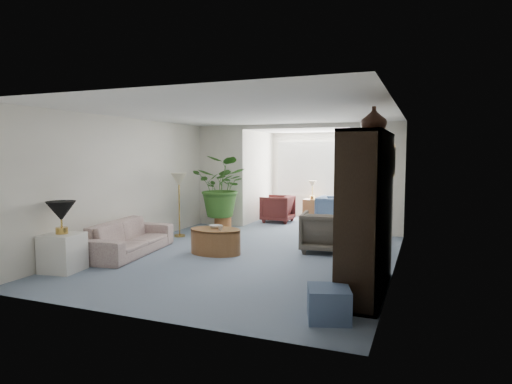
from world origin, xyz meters
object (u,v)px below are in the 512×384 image
at_px(side_table_dark, 364,235).
at_px(plant_pot, 223,224).
at_px(sofa, 129,238).
at_px(sunroom_chair_blue, 334,211).
at_px(entertainment_cabinet, 367,213).
at_px(cabinet_urn, 374,120).
at_px(sunroom_table, 312,209).
at_px(framed_picture, 393,161).
at_px(coffee_table, 216,241).
at_px(coffee_cup, 220,228).
at_px(wingback_chair, 323,232).
at_px(table_lamp, 61,211).
at_px(end_table, 63,253).
at_px(sunroom_chair_maroon, 278,209).
at_px(coffee_bowl, 215,226).
at_px(floor_lamp, 179,179).
at_px(ottoman, 329,304).

relative_size(side_table_dark, plant_pot, 1.54).
height_order(sofa, sunroom_chair_blue, sunroom_chair_blue).
bearing_deg(entertainment_cabinet, cabinet_urn, 90.00).
bearing_deg(sunroom_table, framed_picture, -63.30).
height_order(coffee_table, coffee_cup, coffee_cup).
height_order(framed_picture, sunroom_chair_blue, framed_picture).
bearing_deg(cabinet_urn, framed_picture, 66.76).
relative_size(wingback_chair, entertainment_cabinet, 0.39).
height_order(sofa, table_lamp, table_lamp).
bearing_deg(framed_picture, end_table, -159.82).
relative_size(sunroom_chair_blue, sunroom_chair_maroon, 1.04).
height_order(plant_pot, sunroom_table, sunroom_table).
relative_size(cabinet_urn, plant_pot, 0.92).
bearing_deg(sofa, coffee_cup, -80.51).
bearing_deg(coffee_bowl, side_table_dark, 22.98).
height_order(table_lamp, coffee_bowl, table_lamp).
bearing_deg(coffee_table, plant_pot, 112.76).
distance_m(framed_picture, entertainment_cabinet, 1.25).
distance_m(floor_lamp, entertainment_cabinet, 4.93).
bearing_deg(ottoman, end_table, 173.91).
bearing_deg(coffee_table, side_table_dark, 25.31).
bearing_deg(side_table_dark, framed_picture, -67.55).
distance_m(wingback_chair, sunroom_chair_blue, 3.03).
height_order(sofa, entertainment_cabinet, entertainment_cabinet).
height_order(end_table, sunroom_chair_maroon, sunroom_chair_maroon).
bearing_deg(sunroom_chair_blue, sunroom_chair_maroon, 89.81).
distance_m(wingback_chair, cabinet_urn, 2.71).
xyz_separation_m(end_table, ottoman, (4.22, -0.45, -0.11)).
relative_size(end_table, wingback_chair, 0.72).
height_order(floor_lamp, sunroom_table, floor_lamp).
bearing_deg(sunroom_table, side_table_dark, -61.68).
distance_m(coffee_table, sunroom_chair_maroon, 3.88).
distance_m(cabinet_urn, ottoman, 2.67).
distance_m(floor_lamp, sunroom_table, 4.16).
height_order(floor_lamp, plant_pot, floor_lamp).
distance_m(wingback_chair, side_table_dark, 0.76).
bearing_deg(sunroom_chair_maroon, coffee_table, 1.72).
height_order(cabinet_urn, ottoman, cabinet_urn).
distance_m(entertainment_cabinet, cabinet_urn, 1.32).
height_order(cabinet_urn, sunroom_chair_blue, cabinet_urn).
bearing_deg(sunroom_chair_maroon, wingback_chair, 32.27).
relative_size(sofa, wingback_chair, 2.50).
bearing_deg(sunroom_chair_maroon, end_table, -14.79).
xyz_separation_m(framed_picture, cabinet_urn, (-0.23, -0.54, 0.57)).
bearing_deg(coffee_bowl, entertainment_cabinet, -25.06).
bearing_deg(coffee_bowl, wingback_chair, 22.90).
xyz_separation_m(framed_picture, coffee_bowl, (-3.10, 0.31, -1.22)).
height_order(floor_lamp, wingback_chair, floor_lamp).
bearing_deg(wingback_chair, coffee_table, 20.43).
relative_size(coffee_table, sunroom_table, 1.69).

